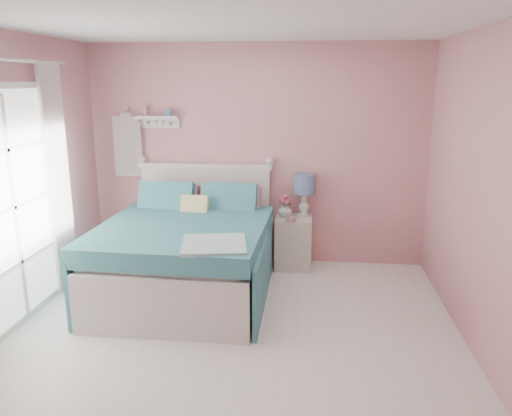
% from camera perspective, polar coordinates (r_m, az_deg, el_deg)
% --- Properties ---
extents(floor, '(4.50, 4.50, 0.00)m').
position_cam_1_polar(floor, '(4.26, -3.28, -16.25)').
color(floor, silver).
rests_on(floor, ground).
extents(room_shell, '(4.50, 4.50, 4.50)m').
position_cam_1_polar(room_shell, '(3.72, -3.63, 5.27)').
color(room_shell, '#CF8387').
rests_on(room_shell, floor).
extents(bed, '(1.70, 2.11, 1.21)m').
position_cam_1_polar(bed, '(5.28, -7.85, -5.26)').
color(bed, silver).
rests_on(bed, floor).
extents(nightstand, '(0.42, 0.42, 0.61)m').
position_cam_1_polar(nightstand, '(5.94, 4.29, -3.94)').
color(nightstand, beige).
rests_on(nightstand, floor).
extents(table_lamp, '(0.25, 0.25, 0.50)m').
position_cam_1_polar(table_lamp, '(5.84, 5.55, 2.39)').
color(table_lamp, white).
rests_on(table_lamp, nightstand).
extents(vase, '(0.21, 0.21, 0.17)m').
position_cam_1_polar(vase, '(5.86, 3.34, -0.21)').
color(vase, silver).
rests_on(vase, nightstand).
extents(teacup, '(0.10, 0.10, 0.07)m').
position_cam_1_polar(teacup, '(5.69, 3.95, -1.19)').
color(teacup, '#CE8AA2').
rests_on(teacup, nightstand).
extents(roses, '(0.14, 0.11, 0.12)m').
position_cam_1_polar(roses, '(5.83, 3.33, 0.94)').
color(roses, '#CD4677').
rests_on(roses, vase).
extents(wall_shelf, '(0.50, 0.15, 0.25)m').
position_cam_1_polar(wall_shelf, '(6.09, -11.17, 10.00)').
color(wall_shelf, silver).
rests_on(wall_shelf, room_shell).
extents(hanging_dress, '(0.34, 0.03, 0.72)m').
position_cam_1_polar(hanging_dress, '(6.24, -14.42, 6.83)').
color(hanging_dress, white).
rests_on(hanging_dress, room_shell).
extents(french_door, '(0.04, 1.32, 2.16)m').
position_cam_1_polar(french_door, '(4.91, -26.00, -0.02)').
color(french_door, silver).
rests_on(french_door, floor).
extents(curtain_far, '(0.04, 0.40, 2.32)m').
position_cam_1_polar(curtain_far, '(5.49, -21.64, 2.96)').
color(curtain_far, white).
rests_on(curtain_far, floor).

